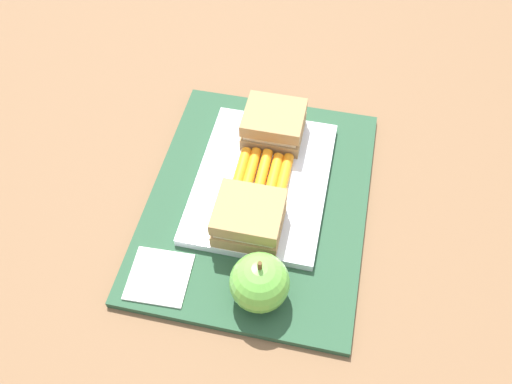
{
  "coord_description": "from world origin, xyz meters",
  "views": [
    {
      "loc": [
        0.39,
        0.08,
        0.58
      ],
      "look_at": [
        0.01,
        0.0,
        0.04
      ],
      "focal_mm": 37.59,
      "sensor_mm": 36.0,
      "label": 1
    }
  ],
  "objects_px": {
    "food_tray": "(262,181)",
    "paper_napkin": "(159,277)",
    "carrot_sticks_bundle": "(262,175)",
    "apple": "(260,283)",
    "sandwich_half_right": "(249,218)",
    "sandwich_half_left": "(274,124)"
  },
  "relations": [
    {
      "from": "paper_napkin",
      "to": "food_tray",
      "type": "bearing_deg",
      "value": 150.67
    },
    {
      "from": "food_tray",
      "to": "paper_napkin",
      "type": "relative_size",
      "value": 3.29
    },
    {
      "from": "food_tray",
      "to": "paper_napkin",
      "type": "xyz_separation_m",
      "value": [
        0.16,
        -0.09,
        -0.0
      ]
    },
    {
      "from": "carrot_sticks_bundle",
      "to": "apple",
      "type": "bearing_deg",
      "value": 10.69
    },
    {
      "from": "sandwich_half_left",
      "to": "apple",
      "type": "distance_m",
      "value": 0.24
    },
    {
      "from": "apple",
      "to": "paper_napkin",
      "type": "xyz_separation_m",
      "value": [
        0.0,
        -0.12,
        -0.03
      ]
    },
    {
      "from": "food_tray",
      "to": "sandwich_half_right",
      "type": "bearing_deg",
      "value": 0.0
    },
    {
      "from": "sandwich_half_left",
      "to": "sandwich_half_right",
      "type": "height_order",
      "value": "same"
    },
    {
      "from": "food_tray",
      "to": "paper_napkin",
      "type": "height_order",
      "value": "food_tray"
    },
    {
      "from": "carrot_sticks_bundle",
      "to": "apple",
      "type": "distance_m",
      "value": 0.16
    },
    {
      "from": "food_tray",
      "to": "carrot_sticks_bundle",
      "type": "relative_size",
      "value": 2.92
    },
    {
      "from": "apple",
      "to": "paper_napkin",
      "type": "relative_size",
      "value": 1.12
    },
    {
      "from": "paper_napkin",
      "to": "sandwich_half_right",
      "type": "bearing_deg",
      "value": 132.37
    },
    {
      "from": "sandwich_half_left",
      "to": "food_tray",
      "type": "bearing_deg",
      "value": 0.0
    },
    {
      "from": "food_tray",
      "to": "carrot_sticks_bundle",
      "type": "height_order",
      "value": "carrot_sticks_bundle"
    },
    {
      "from": "sandwich_half_right",
      "to": "apple",
      "type": "xyz_separation_m",
      "value": [
        0.08,
        0.03,
        -0.0
      ]
    },
    {
      "from": "paper_napkin",
      "to": "apple",
      "type": "bearing_deg",
      "value": 90.72
    },
    {
      "from": "food_tray",
      "to": "sandwich_half_right",
      "type": "distance_m",
      "value": 0.08
    },
    {
      "from": "apple",
      "to": "paper_napkin",
      "type": "height_order",
      "value": "apple"
    },
    {
      "from": "food_tray",
      "to": "sandwich_half_right",
      "type": "xyz_separation_m",
      "value": [
        0.08,
        0.0,
        0.03
      ]
    },
    {
      "from": "sandwich_half_right",
      "to": "paper_napkin",
      "type": "xyz_separation_m",
      "value": [
        0.08,
        -0.09,
        -0.03
      ]
    },
    {
      "from": "sandwich_half_right",
      "to": "carrot_sticks_bundle",
      "type": "distance_m",
      "value": 0.08
    }
  ]
}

